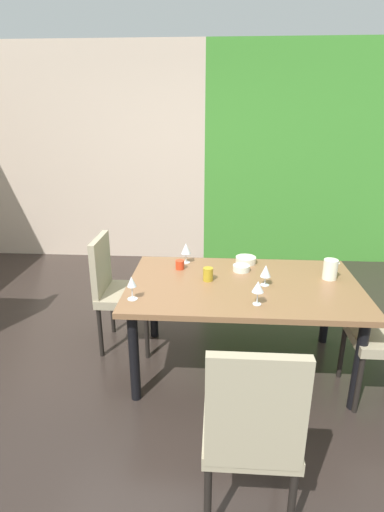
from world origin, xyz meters
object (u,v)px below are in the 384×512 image
(wine_glass_left, at_px, (186,249))
(dining_table, at_px, (243,293))
(chair_head_near, at_px, (251,427))
(chair_left_far, at_px, (117,286))
(wine_glass_near_shelf, at_px, (132,283))
(serving_bowl_right, at_px, (246,260))
(cup_center, at_px, (208,274))
(cup_north, at_px, (180,265))
(wine_glass_front, at_px, (266,271))
(wine_glass_corner, at_px, (258,287))
(pitcher_south, at_px, (330,269))
(serving_bowl_rear, at_px, (241,268))

(wine_glass_left, bearing_deg, dining_table, -41.08)
(dining_table, relative_size, chair_head_near, 1.65)
(chair_left_far, relative_size, wine_glass_near_shelf, 5.84)
(serving_bowl_right, xyz_separation_m, cup_center, (-0.30, -0.38, 0.02))
(chair_left_far, distance_m, cup_north, 0.57)
(wine_glass_front, height_order, serving_bowl_right, wine_glass_front)
(wine_glass_front, distance_m, wine_glass_left, 0.74)
(wine_glass_near_shelf, relative_size, cup_center, 1.65)
(wine_glass_near_shelf, distance_m, cup_center, 0.61)
(wine_glass_near_shelf, xyz_separation_m, wine_glass_corner, (0.83, -0.02, 0.00))
(cup_north, height_order, pitcher_south, pitcher_south)
(serving_bowl_right, distance_m, pitcher_south, 0.67)
(wine_glass_front, bearing_deg, wine_glass_corner, -104.99)
(chair_left_far, height_order, cup_center, chair_left_far)
(serving_bowl_rear, xyz_separation_m, cup_center, (-0.26, -0.21, 0.03))
(dining_table, height_order, chair_head_near, chair_head_near)
(wine_glass_front, bearing_deg, cup_north, 157.16)
(wine_glass_front, bearing_deg, serving_bowl_rear, 120.87)
(wine_glass_corner, xyz_separation_m, serving_bowl_rear, (-0.07, 0.57, -0.10))
(chair_left_far, distance_m, wine_glass_front, 1.24)
(cup_north, bearing_deg, serving_bowl_right, 17.15)
(pitcher_south, bearing_deg, wine_glass_near_shelf, -162.64)
(chair_left_far, bearing_deg, serving_bowl_rear, 88.70)
(cup_center, bearing_deg, wine_glass_corner, -47.85)
(dining_table, height_order, cup_north, cup_north)
(chair_left_far, xyz_separation_m, serving_bowl_right, (1.06, 0.15, 0.20))
(wine_glass_front, xyz_separation_m, serving_bowl_right, (-0.11, 0.43, -0.08))
(chair_head_near, height_order, wine_glass_corner, chair_head_near)
(chair_left_far, xyz_separation_m, cup_north, (0.53, -0.01, 0.21))
(wine_glass_near_shelf, relative_size, serving_bowl_right, 0.99)
(dining_table, height_order, wine_glass_near_shelf, wine_glass_near_shelf)
(wine_glass_corner, distance_m, serving_bowl_right, 0.75)
(chair_left_far, relative_size, cup_center, 9.65)
(wine_glass_front, xyz_separation_m, serving_bowl_rear, (-0.16, 0.26, -0.08))
(chair_left_far, bearing_deg, pitcher_south, 85.36)
(wine_glass_corner, xyz_separation_m, wine_glass_left, (-0.52, 0.73, -0.00))
(dining_table, height_order, cup_center, cup_center)
(wine_glass_near_shelf, xyz_separation_m, wine_glass_left, (0.30, 0.70, 0.00))
(dining_table, relative_size, wine_glass_left, 9.97)
(wine_glass_corner, height_order, pitcher_south, wine_glass_corner)
(serving_bowl_rear, bearing_deg, wine_glass_left, 161.14)
(chair_left_far, distance_m, wine_glass_near_shelf, 0.70)
(cup_north, bearing_deg, wine_glass_corner, -46.01)
(wine_glass_corner, distance_m, serving_bowl_rear, 0.59)
(cup_center, bearing_deg, pitcher_south, 5.94)
(cup_center, bearing_deg, wine_glass_front, -7.70)
(dining_table, xyz_separation_m, serving_bowl_rear, (-0.01, 0.24, 0.10))
(cup_center, bearing_deg, cup_north, 136.88)
(serving_bowl_rear, bearing_deg, cup_center, -141.12)
(wine_glass_front, distance_m, cup_center, 0.42)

